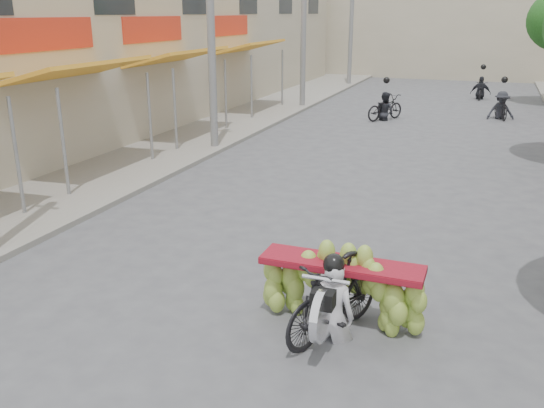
# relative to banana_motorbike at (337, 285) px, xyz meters

# --- Properties ---
(sidewalk_left) EXTENTS (4.00, 60.00, 0.12)m
(sidewalk_left) POSITION_rel_banana_motorbike_xyz_m (-7.98, 12.28, -0.62)
(sidewalk_left) COLOR gray
(sidewalk_left) RESTS_ON ground
(shophouse_row_left) EXTENTS (9.77, 40.00, 6.00)m
(shophouse_row_left) POSITION_rel_banana_motorbike_xyz_m (-12.96, 11.26, 2.32)
(shophouse_row_left) COLOR #B1A68C
(shophouse_row_left) RESTS_ON ground
(far_building) EXTENTS (20.00, 6.00, 7.00)m
(far_building) POSITION_rel_banana_motorbike_xyz_m (-0.98, 35.28, 2.82)
(far_building) COLOR #B1A68C
(far_building) RESTS_ON ground
(utility_pole_mid) EXTENTS (0.60, 0.24, 8.00)m
(utility_pole_mid) POSITION_rel_banana_motorbike_xyz_m (-6.38, 9.28, 3.34)
(utility_pole_mid) COLOR slate
(utility_pole_mid) RESTS_ON ground
(utility_pole_far) EXTENTS (0.60, 0.24, 8.00)m
(utility_pole_far) POSITION_rel_banana_motorbike_xyz_m (-6.38, 18.28, 3.34)
(utility_pole_far) COLOR slate
(utility_pole_far) RESTS_ON ground
(utility_pole_back) EXTENTS (0.60, 0.24, 8.00)m
(utility_pole_back) POSITION_rel_banana_motorbike_xyz_m (-6.38, 27.28, 3.34)
(utility_pole_back) COLOR slate
(utility_pole_back) RESTS_ON ground
(banana_motorbike) EXTENTS (2.21, 1.96, 2.01)m
(banana_motorbike) POSITION_rel_banana_motorbike_xyz_m (0.00, 0.00, 0.00)
(banana_motorbike) COLOR black
(banana_motorbike) RESTS_ON ground
(bg_motorbike_a) EXTENTS (1.52, 1.87, 1.95)m
(bg_motorbike_a) POSITION_rel_banana_motorbike_xyz_m (-2.30, 16.42, 0.04)
(bg_motorbike_a) COLOR black
(bg_motorbike_a) RESTS_ON ground
(bg_motorbike_b) EXTENTS (1.17, 1.68, 1.95)m
(bg_motorbike_b) POSITION_rel_banana_motorbike_xyz_m (2.06, 18.25, 0.18)
(bg_motorbike_b) COLOR black
(bg_motorbike_b) RESTS_ON ground
(bg_motorbike_c) EXTENTS (1.00, 1.44, 1.95)m
(bg_motorbike_c) POSITION_rel_banana_motorbike_xyz_m (1.11, 23.96, 0.16)
(bg_motorbike_c) COLOR black
(bg_motorbike_c) RESTS_ON ground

